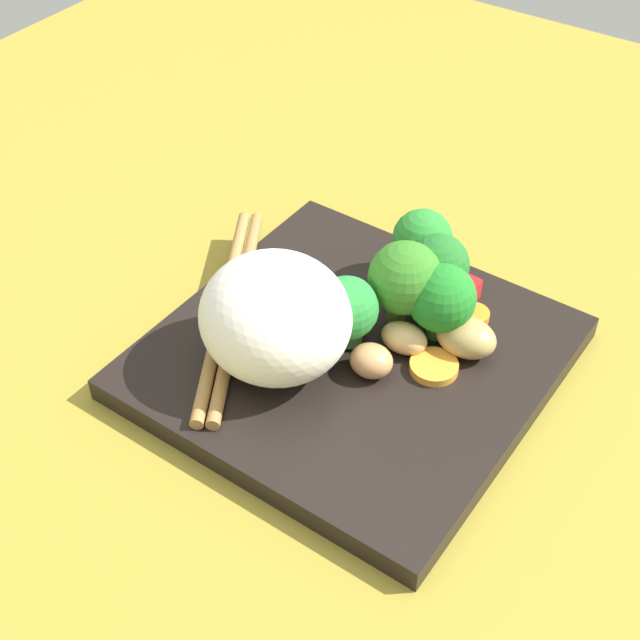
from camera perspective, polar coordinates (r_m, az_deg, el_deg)
ground_plane at (r=58.48cm, az=2.01°, el=-3.61°), size 110.00×110.00×2.00cm
square_plate at (r=57.21cm, az=2.06°, el=-2.37°), size 23.42×23.42×1.58cm
rice_mound at (r=53.34cm, az=-2.83°, el=0.18°), size 11.33×11.58×7.35cm
broccoli_floret_0 at (r=56.00cm, az=5.36°, el=2.61°), size 4.65×4.65×6.28cm
broccoli_floret_1 at (r=55.14cm, az=1.88°, el=0.80°), size 3.97×3.97×5.29cm
broccoli_floret_2 at (r=55.85cm, az=7.65°, el=1.34°), size 4.31×4.31×5.41cm
broccoli_floret_3 at (r=58.29cm, az=7.39°, el=3.31°), size 4.09×4.09×5.30cm
broccoli_floret_4 at (r=60.11cm, az=6.34°, el=5.06°), size 4.00×4.00×5.45cm
carrot_slice_0 at (r=60.67cm, az=4.91°, el=2.01°), size 2.95×2.95×0.60cm
carrot_slice_1 at (r=59.26cm, az=9.65°, el=0.29°), size 2.52×2.52×0.59cm
carrot_slice_2 at (r=55.53cm, az=7.19°, el=-2.94°), size 3.65×3.65×0.55cm
pepper_chunk_0 at (r=58.36cm, az=1.66°, el=0.67°), size 4.05×3.92×1.28cm
pepper_chunk_1 at (r=60.47cm, az=8.94°, el=1.97°), size 1.77×2.16×1.49cm
chicken_piece_0 at (r=56.37cm, az=9.18°, el=-1.06°), size 3.18×4.05×2.36cm
chicken_piece_1 at (r=56.11cm, az=5.32°, el=-1.14°), size 2.36×3.17×1.96cm
chicken_piece_2 at (r=54.51cm, az=3.25°, el=-2.58°), size 2.74×2.99×2.00cm
chopstick_pair at (r=59.04cm, az=-5.66°, el=0.74°), size 18.30×11.61×0.85cm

